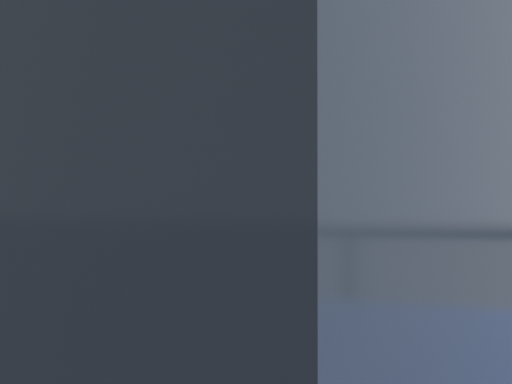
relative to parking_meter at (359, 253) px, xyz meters
The scene contains 3 objects.
parking_meter is the anchor object (origin of this frame).
pedestrian_at_meter 0.59m from the parking_meter, 167.74° to the left, with size 0.70×0.54×1.60m.
background_railing 2.44m from the parking_meter, 97.39° to the left, with size 24.06×0.06×1.05m.
Camera 1 is at (1.66, -2.35, 1.32)m, focal length 69.38 mm.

